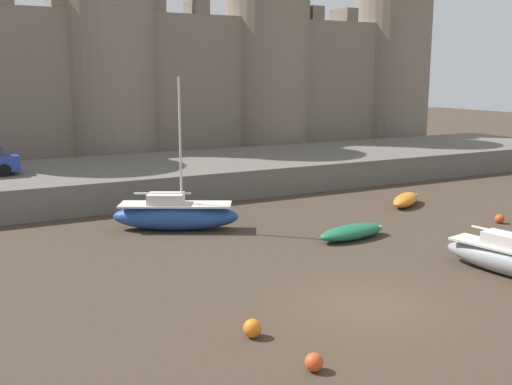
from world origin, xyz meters
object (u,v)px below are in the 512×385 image
object	(u,v)px
mooring_buoy_off_centre	(500,219)
rowboat_midflat_right	(352,232)
mooring_buoy_near_shore	(253,328)
mooring_buoy_mid_mud	(314,362)
rowboat_midflat_left	(406,199)
sailboat_foreground_left	(175,215)

from	to	relation	value
mooring_buoy_off_centre	rowboat_midflat_right	bearing A→B (deg)	172.75
mooring_buoy_near_shore	mooring_buoy_off_centre	size ratio (longest dim) A/B	1.15
mooring_buoy_near_shore	mooring_buoy_mid_mud	size ratio (longest dim) A/B	1.13
mooring_buoy_near_shore	mooring_buoy_off_centre	world-z (taller)	mooring_buoy_near_shore
rowboat_midflat_left	sailboat_foreground_left	bearing A→B (deg)	175.83
rowboat_midflat_right	mooring_buoy_off_centre	bearing A→B (deg)	-7.25
rowboat_midflat_left	mooring_buoy_off_centre	size ratio (longest dim) A/B	7.05
sailboat_foreground_left	rowboat_midflat_left	bearing A→B (deg)	-4.17
rowboat_midflat_left	rowboat_midflat_right	world-z (taller)	rowboat_midflat_left
mooring_buoy_off_centre	mooring_buoy_mid_mud	size ratio (longest dim) A/B	0.98
sailboat_foreground_left	mooring_buoy_off_centre	bearing A→B (deg)	-23.06
mooring_buoy_off_centre	mooring_buoy_near_shore	bearing A→B (deg)	-160.37
sailboat_foreground_left	mooring_buoy_off_centre	xyz separation A→B (m)	(13.48, -5.74, -0.46)
mooring_buoy_near_shore	mooring_buoy_off_centre	distance (m)	16.41
mooring_buoy_off_centre	mooring_buoy_mid_mud	bearing A→B (deg)	-152.71
mooring_buoy_near_shore	rowboat_midflat_left	bearing A→B (deg)	36.13
sailboat_foreground_left	mooring_buoy_mid_mud	world-z (taller)	sailboat_foreground_left
rowboat_midflat_right	mooring_buoy_off_centre	distance (m)	7.59
rowboat_midflat_left	mooring_buoy_mid_mud	size ratio (longest dim) A/B	6.93
sailboat_foreground_left	rowboat_midflat_left	size ratio (longest dim) A/B	2.19
sailboat_foreground_left	mooring_buoy_mid_mud	size ratio (longest dim) A/B	15.15
sailboat_foreground_left	rowboat_midflat_right	xyz separation A→B (m)	(5.95, -4.78, -0.36)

